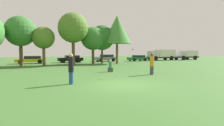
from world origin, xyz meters
TOP-DOWN VIEW (x-y plane):
  - ground_plane at (0.00, 0.00)m, footprint 120.00×120.00m
  - person_thrower at (-2.71, 1.34)m, footprint 0.30×0.30m
  - person_catcher at (4.12, 3.01)m, footprint 0.35×0.35m
  - frisbee at (2.17, 2.73)m, footprint 0.24×0.23m
  - bystander_sitting at (1.90, 6.26)m, footprint 0.39×0.33m
  - tree_1 at (-5.80, 17.54)m, footprint 3.87×3.87m
  - tree_2 at (-3.07, 16.74)m, footprint 2.90×2.90m
  - tree_3 at (0.73, 16.27)m, footprint 4.11×4.11m
  - tree_4 at (3.87, 17.16)m, footprint 3.53×3.53m
  - tree_5 at (5.52, 17.68)m, footprint 3.85×3.85m
  - tree_6 at (7.47, 16.33)m, footprint 4.26×4.26m
  - parked_car_yellow at (-4.61, 21.82)m, footprint 4.27×1.98m
  - parked_car_black at (1.58, 22.22)m, footprint 4.14×1.89m
  - parked_car_grey at (8.10, 22.45)m, footprint 3.83×1.99m
  - parked_car_green at (14.55, 21.61)m, footprint 3.85×1.82m
  - delivery_truck_silver at (20.87, 22.12)m, footprint 6.57×2.22m
  - delivery_truck_silver_2 at (27.61, 21.82)m, footprint 5.50×2.48m

SIDE VIEW (x-z plane):
  - ground_plane at x=0.00m, z-range 0.00..0.00m
  - bystander_sitting at x=1.90m, z-range -0.09..1.03m
  - parked_car_green at x=14.55m, z-range 0.03..1.18m
  - parked_car_yellow at x=-4.61m, z-range 0.04..1.21m
  - parked_car_black at x=1.58m, z-range 0.05..1.26m
  - parked_car_grey at x=8.10m, z-range 0.03..1.33m
  - person_catcher at x=4.12m, z-range 0.01..1.75m
  - person_thrower at x=-2.71m, z-range 0.03..1.78m
  - delivery_truck_silver_2 at x=27.61m, z-range 0.14..2.23m
  - delivery_truck_silver at x=20.87m, z-range 0.14..2.40m
  - frisbee at x=2.17m, z-range 1.97..2.08m
  - tree_2 at x=-3.07m, z-range 1.08..6.20m
  - tree_4 at x=3.87m, z-range 1.02..6.52m
  - tree_5 at x=5.52m, z-range 1.02..6.93m
  - tree_1 at x=-5.80m, z-range 1.24..7.65m
  - tree_3 at x=0.73m, z-range 1.49..8.64m
  - tree_6 at x=7.47m, z-range 1.52..8.87m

